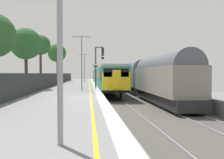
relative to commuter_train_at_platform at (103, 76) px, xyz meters
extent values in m
cube|color=gray|center=(-4.60, -24.73, -1.77)|extent=(6.40, 110.00, 1.00)
cube|color=silver|center=(-1.70, -24.73, -1.26)|extent=(0.60, 110.00, 0.01)
cube|color=yellow|center=(-2.45, -24.73, -1.26)|extent=(0.12, 110.00, 0.01)
cube|color=#4C4742|center=(4.10, -24.73, -2.37)|extent=(11.00, 110.00, 0.20)
cube|color=slate|center=(7.50, -24.73, -1.77)|extent=(3.60, 110.00, 1.00)
cube|color=gray|center=(-0.71, -24.73, -2.23)|extent=(0.07, 110.00, 0.08)
cube|color=gray|center=(0.72, -24.73, -2.23)|extent=(0.07, 110.00, 0.08)
cube|color=gray|center=(3.29, -24.73, -2.23)|extent=(0.07, 110.00, 0.08)
cube|color=gray|center=(4.72, -24.73, -2.23)|extent=(0.07, 110.00, 0.08)
cube|color=#2D846B|center=(0.00, -10.18, 0.00)|extent=(2.80, 19.87, 2.30)
cube|color=black|center=(0.00, -10.18, -1.27)|extent=(2.64, 19.27, 0.25)
cube|color=#999E9E|center=(0.00, -10.18, 1.27)|extent=(2.68, 19.87, 0.24)
cube|color=black|center=(-1.41, -10.18, 0.30)|extent=(0.02, 18.27, 0.84)
cube|color=teal|center=(-1.41, -15.14, -0.10)|extent=(0.03, 1.10, 1.90)
cube|color=teal|center=(-1.41, -5.21, -0.10)|extent=(0.03, 1.10, 1.90)
cylinder|color=black|center=(-0.78, -17.51, -1.77)|extent=(0.12, 0.84, 0.84)
cylinder|color=black|center=(0.78, -17.51, -1.77)|extent=(0.12, 0.84, 0.84)
cylinder|color=black|center=(-0.78, -2.84, -1.77)|extent=(0.12, 0.84, 0.84)
cylinder|color=black|center=(0.78, -2.84, -1.77)|extent=(0.12, 0.84, 0.84)
cube|color=#2D846B|center=(0.00, 10.30, 0.00)|extent=(2.80, 19.87, 2.30)
cube|color=black|center=(0.00, 10.30, -1.27)|extent=(2.64, 19.27, 0.25)
cube|color=#999E9E|center=(0.00, 10.30, 1.27)|extent=(2.68, 19.87, 0.24)
cube|color=black|center=(-1.41, 10.30, 0.30)|extent=(0.02, 18.27, 0.84)
cube|color=teal|center=(-1.41, 5.33, -0.10)|extent=(0.03, 1.10, 1.90)
cube|color=teal|center=(-1.41, 15.26, -0.10)|extent=(0.03, 1.10, 1.90)
cylinder|color=black|center=(-0.78, 2.96, -1.77)|extent=(0.12, 0.84, 0.84)
cylinder|color=black|center=(0.78, 2.96, -1.77)|extent=(0.12, 0.84, 0.84)
cylinder|color=black|center=(-0.78, 17.63, -1.77)|extent=(0.12, 0.84, 0.84)
cylinder|color=black|center=(0.78, 17.63, -1.77)|extent=(0.12, 0.84, 0.84)
cube|color=yellow|center=(0.00, -20.07, -0.25)|extent=(2.70, 0.10, 1.70)
cube|color=black|center=(0.00, -20.08, 0.55)|extent=(2.40, 0.08, 0.80)
cube|color=yellow|center=(0.00, -20.21, -0.10)|extent=(0.80, 0.24, 1.80)
cylinder|color=white|center=(-0.95, -20.13, -1.00)|extent=(0.18, 0.06, 0.18)
cylinder|color=white|center=(0.95, -20.13, -1.00)|extent=(0.18, 0.06, 0.18)
cylinder|color=black|center=(0.00, -20.36, -1.25)|extent=(0.20, 0.35, 0.20)
cube|color=black|center=(0.00, 10.30, 1.52)|extent=(0.60, 0.90, 0.20)
cube|color=#232326|center=(4.00, -21.65, -1.64)|extent=(2.30, 12.54, 0.79)
cube|color=gray|center=(4.00, -21.65, -0.12)|extent=(2.60, 11.74, 2.26)
cylinder|color=#515660|center=(4.00, -21.65, 1.01)|extent=(2.39, 11.34, 2.39)
cylinder|color=black|center=(3.22, -25.92, -1.77)|extent=(0.12, 0.84, 0.84)
cylinder|color=black|center=(4.78, -25.92, -1.77)|extent=(0.12, 0.84, 0.84)
cylinder|color=black|center=(3.22, -17.39, -1.77)|extent=(0.12, 0.84, 0.84)
cylinder|color=black|center=(4.78, -17.39, -1.77)|extent=(0.12, 0.84, 0.84)
cube|color=#232326|center=(4.00, -8.32, -1.64)|extent=(2.30, 12.54, 0.79)
cube|color=gray|center=(4.00, -8.32, -0.12)|extent=(2.60, 11.74, 2.26)
cylinder|color=#515660|center=(4.00, -8.32, 1.01)|extent=(2.39, 11.34, 2.39)
cylinder|color=black|center=(3.22, -12.59, -1.77)|extent=(0.12, 0.84, 0.84)
cylinder|color=black|center=(4.78, -12.59, -1.77)|extent=(0.12, 0.84, 0.84)
cylinder|color=black|center=(3.22, -4.05, -1.77)|extent=(0.12, 0.84, 0.84)
cylinder|color=black|center=(4.78, -4.05, -1.77)|extent=(0.12, 0.84, 0.84)
cube|color=#232326|center=(4.00, 5.02, -1.64)|extent=(2.30, 12.54, 0.79)
cube|color=gray|center=(4.00, 5.02, -0.12)|extent=(2.60, 11.74, 2.26)
cylinder|color=#515660|center=(4.00, 5.02, 1.01)|extent=(2.39, 11.34, 2.39)
cylinder|color=black|center=(3.22, 0.75, -1.77)|extent=(0.12, 0.84, 0.84)
cylinder|color=black|center=(4.78, 0.75, -1.77)|extent=(0.12, 0.84, 0.84)
cylinder|color=black|center=(3.22, 9.29, -1.77)|extent=(0.12, 0.84, 0.84)
cylinder|color=black|center=(4.78, 9.29, -1.77)|extent=(0.12, 0.84, 0.84)
cylinder|color=#47474C|center=(-1.75, -13.92, 1.17)|extent=(0.18, 0.18, 4.87)
cube|color=#47474C|center=(-1.30, -13.92, 3.60)|extent=(0.90, 0.12, 0.12)
cube|color=black|center=(-0.90, -13.92, 3.05)|extent=(0.28, 0.20, 1.00)
cylinder|color=black|center=(-0.90, -14.04, 3.37)|extent=(0.16, 0.04, 0.16)
cylinder|color=black|center=(-0.90, -14.04, 3.05)|extent=(0.16, 0.04, 0.16)
cylinder|color=#19D83F|center=(-0.90, -14.04, 2.73)|extent=(0.16, 0.04, 0.16)
cube|color=black|center=(-0.90, -13.92, 2.30)|extent=(0.32, 0.16, 0.24)
cylinder|color=#59595B|center=(-1.85, -17.22, -0.05)|extent=(0.08, 0.08, 2.44)
cylinder|color=black|center=(-1.85, -17.23, 1.23)|extent=(0.59, 0.02, 0.59)
cylinder|color=silver|center=(-1.85, -17.24, 1.23)|extent=(0.56, 0.02, 0.56)
cube|color=black|center=(-1.85, -17.25, 1.23)|extent=(0.24, 0.01, 0.18)
cylinder|color=#93999E|center=(-3.30, -35.99, 1.32)|extent=(0.14, 0.14, 5.17)
cylinder|color=#93999E|center=(-3.30, -17.46, 1.57)|extent=(0.14, 0.14, 5.67)
cube|color=#93999E|center=(-2.85, -17.46, 4.30)|extent=(0.90, 0.08, 0.08)
cylinder|color=silver|center=(-2.40, -17.46, 4.22)|extent=(0.20, 0.20, 0.18)
cube|color=#93999E|center=(-3.75, -17.46, 4.30)|extent=(0.90, 0.08, 0.08)
cylinder|color=silver|center=(-4.20, -17.46, 4.22)|extent=(0.20, 0.20, 0.18)
cylinder|color=#93999E|center=(-3.30, 1.06, 1.40)|extent=(0.14, 0.14, 5.33)
cube|color=#93999E|center=(-2.85, 1.06, 3.96)|extent=(0.90, 0.08, 0.08)
cylinder|color=silver|center=(-2.40, 1.06, 3.88)|extent=(0.20, 0.20, 0.18)
cube|color=#93999E|center=(-3.75, 1.06, 3.96)|extent=(0.90, 0.08, 0.08)
cylinder|color=silver|center=(-4.20, 1.06, 3.88)|extent=(0.20, 0.20, 0.18)
cube|color=#282B2D|center=(-7.55, -24.73, -0.40)|extent=(0.03, 99.00, 1.74)
cube|color=#38383D|center=(-7.55, -24.73, 0.47)|extent=(0.06, 99.00, 0.06)
cylinder|color=#38383D|center=(-7.55, -24.73, -0.40)|extent=(0.07, 0.07, 1.74)
cylinder|color=#38383D|center=(-7.55, -13.04, -0.40)|extent=(0.07, 0.07, 1.74)
cylinder|color=#38383D|center=(-7.55, -1.35, -0.40)|extent=(0.07, 0.07, 1.74)
cylinder|color=#38383D|center=(-7.55, 10.33, -0.40)|extent=(0.07, 0.07, 1.74)
cylinder|color=#38383D|center=(-7.55, 22.02, -0.40)|extent=(0.07, 0.07, 1.74)
cylinder|color=#473323|center=(-10.03, -4.62, 1.41)|extent=(0.36, 0.36, 5.35)
sphere|color=#285628|center=(-10.03, -4.62, 4.94)|extent=(3.10, 3.10, 3.10)
sphere|color=#285628|center=(-10.58, -4.26, 4.55)|extent=(2.30, 2.30, 2.30)
cylinder|color=#473323|center=(-9.53, -15.03, 0.78)|extent=(0.34, 0.34, 4.10)
sphere|color=#285628|center=(-9.53, -15.03, 3.79)|extent=(3.47, 3.47, 3.47)
sphere|color=#285628|center=(-9.55, -15.58, 3.35)|extent=(2.67, 2.67, 2.67)
cylinder|color=#473323|center=(-9.87, 13.28, 1.41)|extent=(0.30, 0.30, 5.36)
sphere|color=#285628|center=(-9.87, 13.28, 5.26)|extent=(4.23, 4.23, 4.23)
sphere|color=#285628|center=(-10.15, 13.41, 4.73)|extent=(2.49, 2.49, 2.49)
camera|label=1|loc=(-2.62, -41.66, 0.48)|focal=37.07mm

